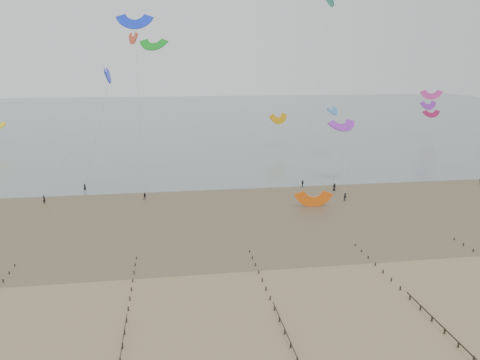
# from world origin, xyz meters

# --- Properties ---
(ground) EXTENTS (500.00, 500.00, 0.00)m
(ground) POSITION_xyz_m (0.00, 0.00, 0.00)
(ground) COLOR brown
(ground) RESTS_ON ground
(sea_and_shore) EXTENTS (500.00, 665.00, 0.03)m
(sea_and_shore) POSITION_xyz_m (-4.08, 34.40, 0.01)
(sea_and_shore) COLOR #475654
(sea_and_shore) RESTS_ON ground
(kitesurfer_lead) EXTENTS (0.81, 0.70, 1.89)m
(kitesurfer_lead) POSITION_xyz_m (-35.58, 44.78, 0.94)
(kitesurfer_lead) COLOR black
(kitesurfer_lead) RESTS_ON ground
(kitesurfers) EXTENTS (97.78, 17.40, 1.89)m
(kitesurfers) POSITION_xyz_m (21.79, 44.86, 0.87)
(kitesurfers) COLOR black
(kitesurfers) RESTS_ON ground
(grounded_kite) EXTENTS (7.25, 5.92, 3.72)m
(grounded_kite) POSITION_xyz_m (21.57, 34.10, 0.00)
(grounded_kite) COLOR orange
(grounded_kite) RESTS_ON ground
(kites_airborne) EXTENTS (235.30, 97.77, 42.97)m
(kites_airborne) POSITION_xyz_m (-2.84, 86.73, 21.13)
(kites_airborne) COLOR #FE3EAD
(kites_airborne) RESTS_ON ground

